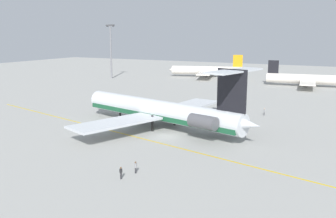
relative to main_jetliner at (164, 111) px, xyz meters
name	(u,v)px	position (x,y,z in m)	size (l,w,h in m)	color
ground	(168,136)	(3.66, -5.12, -3.53)	(350.40, 350.40, 0.00)	#9E9E99
main_jetliner	(164,111)	(0.00, 0.00, 0.00)	(43.90, 39.24, 12.94)	silver
airliner_far_left	(205,70)	(-26.26, 88.43, -0.65)	(32.29, 32.27, 9.77)	silver
airliner_mid_left	(310,79)	(18.81, 77.08, -0.84)	(30.53, 30.26, 9.12)	silver
ground_crew_near_nose	(136,166)	(8.32, -23.91, -2.46)	(0.27, 0.38, 1.69)	black
ground_crew_near_tail	(264,111)	(15.39, 21.24, -2.47)	(0.27, 0.39, 1.68)	black
ground_crew_portside	(131,100)	(-20.24, 19.21, -2.39)	(0.29, 0.45, 1.80)	black
ground_crew_starboard	(121,171)	(7.73, -26.59, -2.46)	(0.27, 0.38, 1.68)	black
safety_cone_nose	(157,100)	(-16.18, 26.47, -3.26)	(0.40, 0.40, 0.55)	#EA590F
taxiway_centreline	(137,137)	(-1.21, -8.39, -3.53)	(100.10, 0.36, 0.01)	gold
light_mast	(111,49)	(-59.77, 65.43, 8.87)	(4.00, 0.70, 22.42)	slate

